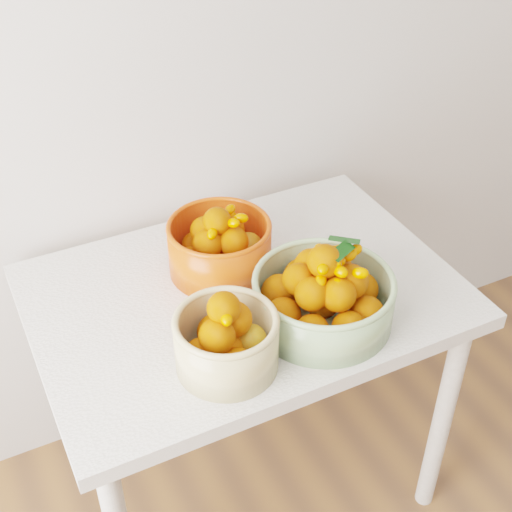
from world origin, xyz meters
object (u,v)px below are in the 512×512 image
object	(u,v)px
bowl_cream	(226,340)
bowl_green	(323,295)
table	(245,319)
bowl_orange	(220,246)

from	to	relation	value
bowl_cream	bowl_green	world-z (taller)	bowl_green
table	bowl_orange	xyz separation A→B (m)	(-0.02, 0.10, 0.17)
table	bowl_green	distance (m)	0.26
bowl_cream	bowl_orange	world-z (taller)	bowl_cream
bowl_green	bowl_orange	world-z (taller)	bowl_green
bowl_orange	bowl_cream	bearing A→B (deg)	-111.81
bowl_green	bowl_orange	bearing A→B (deg)	116.25
bowl_cream	bowl_orange	distance (m)	0.32
table	bowl_green	world-z (taller)	bowl_green
bowl_green	bowl_orange	xyz separation A→B (m)	(-0.13, 0.27, 0.00)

